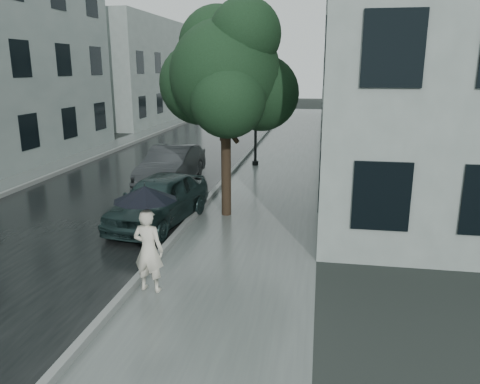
% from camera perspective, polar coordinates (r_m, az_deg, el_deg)
% --- Properties ---
extents(ground, '(120.00, 120.00, 0.00)m').
position_cam_1_polar(ground, '(9.65, -3.02, -11.15)').
color(ground, black).
rests_on(ground, ground).
extents(sidewalk, '(3.50, 60.00, 0.01)m').
position_cam_1_polar(sidewalk, '(20.95, 4.89, 3.20)').
color(sidewalk, slate).
rests_on(sidewalk, ground).
extents(kerb_near, '(0.15, 60.00, 0.15)m').
position_cam_1_polar(kerb_near, '(21.17, -0.04, 3.57)').
color(kerb_near, slate).
rests_on(kerb_near, ground).
extents(asphalt_road, '(6.85, 60.00, 0.00)m').
position_cam_1_polar(asphalt_road, '(22.04, -9.06, 3.64)').
color(asphalt_road, black).
rests_on(asphalt_road, ground).
extents(kerb_far, '(0.15, 60.00, 0.15)m').
position_cam_1_polar(kerb_far, '(23.38, -17.25, 3.98)').
color(kerb_far, slate).
rests_on(kerb_far, ground).
extents(sidewalk_far, '(1.70, 60.00, 0.01)m').
position_cam_1_polar(sidewalk_far, '(23.82, -19.22, 3.84)').
color(sidewalk_far, '#4C5451').
rests_on(sidewalk_far, ground).
extents(building_near, '(7.02, 36.00, 9.00)m').
position_cam_1_polar(building_near, '(28.17, 17.52, 14.78)').
color(building_near, '#8E9B96').
rests_on(building_near, ground).
extents(building_far_b, '(7.02, 18.00, 8.00)m').
position_cam_1_polar(building_far_b, '(41.55, -12.89, 14.23)').
color(building_far_b, '#8E9B96').
rests_on(building_far_b, ground).
extents(pedestrian, '(0.65, 0.47, 1.67)m').
position_cam_1_polar(pedestrian, '(9.23, -11.09, -6.98)').
color(pedestrian, beige).
rests_on(pedestrian, sidewalk).
extents(umbrella, '(1.58, 1.58, 1.22)m').
position_cam_1_polar(umbrella, '(8.92, -11.50, -0.14)').
color(umbrella, black).
rests_on(umbrella, ground).
extents(street_tree, '(4.05, 3.68, 6.05)m').
position_cam_1_polar(street_tree, '(13.42, -1.69, 14.19)').
color(street_tree, '#332619').
rests_on(street_tree, ground).
extents(lamp_post, '(0.83, 0.45, 5.01)m').
position_cam_1_polar(lamp_post, '(20.64, 1.51, 11.12)').
color(lamp_post, black).
rests_on(lamp_post, ground).
extents(car_near, '(2.20, 4.25, 1.38)m').
position_cam_1_polar(car_near, '(13.19, -9.85, -0.88)').
color(car_near, '#192C2B').
rests_on(car_near, ground).
extents(car_far, '(1.55, 4.33, 1.42)m').
position_cam_1_polar(car_far, '(17.63, -8.35, 3.23)').
color(car_far, '#262A2C').
rests_on(car_far, ground).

